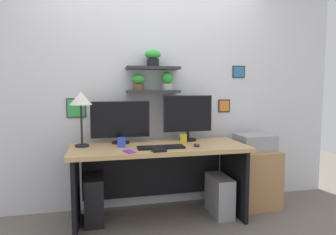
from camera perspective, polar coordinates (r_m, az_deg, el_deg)
name	(u,v)px	position (r m, az deg, el deg)	size (l,w,h in m)	color
ground_plane	(159,219)	(3.19, -1.63, -18.68)	(8.00, 8.00, 0.00)	#70665B
back_wall_assembly	(151,84)	(3.33, -3.19, 6.32)	(4.40, 0.24, 2.70)	silver
desk	(158,165)	(3.06, -1.87, -8.94)	(1.71, 0.68, 0.75)	tan
monitor_left	(120,121)	(3.09, -8.99, -0.75)	(0.59, 0.18, 0.43)	black
monitor_right	(188,116)	(3.22, 3.78, 0.27)	(0.53, 0.18, 0.48)	black
keyboard	(161,147)	(2.83, -1.34, -5.64)	(0.44, 0.14, 0.02)	black
computer_mouse	(196,145)	(2.91, 5.41, -5.23)	(0.06, 0.09, 0.03)	#2D2D33
desk_lamp	(81,101)	(2.97, -16.16, 2.94)	(0.21, 0.21, 0.53)	black
cell_phone	(129,152)	(2.68, -7.37, -6.43)	(0.07, 0.14, 0.01)	purple
coffee_mug	(122,142)	(2.91, -8.79, -4.67)	(0.08, 0.08, 0.09)	blue
pen_cup	(183,139)	(3.03, 2.93, -4.13)	(0.07, 0.07, 0.10)	yellow
scissors_tray	(159,150)	(2.68, -1.70, -6.21)	(0.12, 0.08, 0.02)	black
drawer_cabinet	(254,177)	(3.58, 15.89, -10.78)	(0.44, 0.50, 0.63)	tan
printer	(255,142)	(3.49, 16.07, -4.48)	(0.38, 0.34, 0.17)	#9E9EA3
computer_tower_left	(94,199)	(3.15, -13.77, -14.67)	(0.18, 0.40, 0.46)	black
computer_tower_right	(219,195)	(3.27, 9.69, -14.30)	(0.18, 0.40, 0.40)	#99999E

